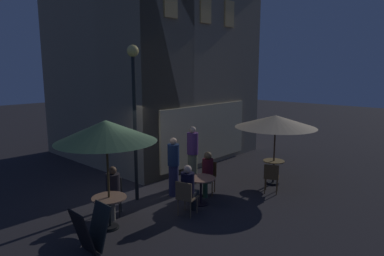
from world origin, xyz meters
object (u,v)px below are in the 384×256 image
Objects in this scene: cafe_table_1 at (109,205)px; patron_standing_4 at (174,167)px; patio_umbrella_0 at (276,122)px; patron_seated_1 at (189,186)px; cafe_chair_2 at (186,195)px; patron_seated_0 at (113,189)px; patron_standing_3 at (193,155)px; menu_sandwich_board at (91,229)px; cafe_table_2 at (201,184)px; cafe_chair_0 at (271,175)px; cafe_chair_1 at (114,193)px; street_lamp_near_corner at (134,96)px; cafe_table_0 at (274,168)px; cafe_chair_3 at (208,174)px; patron_seated_2 at (207,171)px; patio_umbrella_1 at (106,131)px.

patron_standing_4 reaches higher than cafe_table_1.
patio_umbrella_0 is 3.68m from patron_seated_1.
patron_standing_4 is at bearing 43.22° from cafe_chair_2.
cafe_table_1 is at bearing 0.00° from patron_seated_0.
patron_seated_0 is 0.74× the size of patron_standing_4.
patron_seated_1 is (1.78, -0.78, 0.16)m from cafe_table_1.
patron_standing_3 is at bearing 24.05° from cafe_chair_2.
menu_sandwich_board is 3.26m from cafe_table_2.
cafe_chair_0 is 0.98× the size of cafe_chair_1.
street_lamp_near_corner reaches higher than cafe_chair_1.
patron_seated_0 is (0.44, 0.49, 0.15)m from cafe_table_1.
patron_seated_1 is (2.59, -0.23, 0.25)m from menu_sandwich_board.
cafe_table_0 is at bearing 111.71° from patron_seated_0.
cafe_chair_2 is at bearing -165.93° from cafe_table_2.
cafe_chair_1 is 1.00× the size of cafe_chair_3.
cafe_chair_3 is 0.73× the size of patron_seated_2.
patron_standing_4 is (1.88, -0.21, 0.30)m from cafe_chair_1.
patron_seated_0 is (0.44, 0.49, -1.54)m from patio_umbrella_1.
cafe_chair_0 reaches higher than cafe_table_1.
cafe_chair_1 is at bearing -45.26° from patron_seated_2.
cafe_table_2 is (-2.75, 0.64, 0.02)m from cafe_table_0.
cafe_table_2 is at bearing 178.72° from patron_standing_3.
cafe_table_1 is at bearing 0.00° from cafe_chair_1.
cafe_table_1 is at bearing 0.00° from patio_umbrella_1.
cafe_table_1 reaches higher than cafe_table_2.
cafe_chair_0 is at bearing -119.78° from patron_standing_3.
cafe_table_2 is at bearing 0.00° from cafe_chair_2.
cafe_chair_3 is at bearing 5.40° from menu_sandwich_board.
patio_umbrella_0 is at bearing 111.71° from patron_seated_0.
cafe_table_0 is at bearing 128.45° from patron_seated_2.
patron_seated_1 is at bearing 172.10° from patio_umbrella_0.
patron_standing_4 reaches higher than cafe_chair_0.
patio_umbrella_1 reaches higher than cafe_table_1.
street_lamp_near_corner is 4.61× the size of cafe_chair_3.
patron_seated_0 is 2.78m from patron_seated_2.
patio_umbrella_1 is 3.66m from cafe_chair_3.
patio_umbrella_0 is at bearing -90.00° from cafe_table_0.
cafe_chair_3 is (4.05, 0.33, 0.10)m from menu_sandwich_board.
patron_seated_0 is at bearing -40.78° from cafe_chair_3.
cafe_chair_0 is 0.70× the size of patron_seated_1.
patron_seated_2 is at bearing 52.08° from patron_standing_4.
patron_seated_2 is at bearing 6.50° from patron_seated_1.
patron_standing_4 is (-2.79, 1.64, -1.14)m from patio_umbrella_0.
menu_sandwich_board is 0.53× the size of patron_standing_4.
patron_seated_1 reaches higher than cafe_chair_0.
patron_seated_1 is 1.01× the size of patron_seated_2.
menu_sandwich_board is 3.94m from patron_seated_2.
cafe_table_0 is at bearing -21.09° from cafe_chair_2.
cafe_chair_3 is 0.72× the size of patron_seated_1.
patron_standing_4 is (-2.01, 1.99, 0.31)m from cafe_chair_0.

